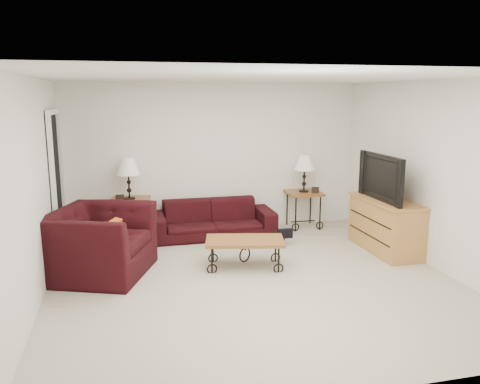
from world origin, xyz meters
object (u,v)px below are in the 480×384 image
at_px(side_table_right, 303,210).
at_px(tv_stand, 386,225).
at_px(side_table_left, 130,219).
at_px(television, 387,177).
at_px(sofa, 212,219).
at_px(backpack, 283,229).
at_px(coffee_table, 245,253).
at_px(lamp_right, 304,174).
at_px(lamp_left, 129,179).
at_px(armchair, 100,242).

distance_m(side_table_right, tv_stand, 1.69).
relative_size(side_table_left, television, 0.56).
distance_m(sofa, backpack, 1.19).
bearing_deg(coffee_table, backpack, 47.15).
height_order(sofa, lamp_right, lamp_right).
xyz_separation_m(side_table_right, backpack, (-0.65, -0.80, -0.09)).
height_order(sofa, side_table_right, side_table_right).
distance_m(sofa, tv_stand, 2.74).
xyz_separation_m(side_table_right, tv_stand, (0.72, -1.52, 0.07)).
relative_size(side_table_right, tv_stand, 0.49).
xyz_separation_m(coffee_table, backpack, (0.84, 0.91, 0.04)).
bearing_deg(side_table_right, tv_stand, -64.78).
bearing_deg(lamp_left, coffee_table, -49.32).
distance_m(sofa, side_table_right, 1.67).
bearing_deg(armchair, lamp_right, -44.46).
relative_size(lamp_right, television, 0.55).
xyz_separation_m(coffee_table, armchair, (-1.89, 0.19, 0.23)).
height_order(side_table_left, side_table_right, side_table_left).
bearing_deg(armchair, side_table_right, -44.46).
height_order(sofa, television, television).
xyz_separation_m(side_table_left, tv_stand, (3.69, -1.52, 0.06)).
height_order(side_table_left, lamp_left, lamp_left).
bearing_deg(backpack, armchair, -158.92).
distance_m(tv_stand, backpack, 1.56).
distance_m(coffee_table, armchair, 1.91).
bearing_deg(lamp_left, television, -22.58).
bearing_deg(backpack, television, -21.82).
distance_m(sofa, television, 2.84).
height_order(sofa, coffee_table, sofa).
bearing_deg(sofa, side_table_right, 6.18).
bearing_deg(tv_stand, backpack, 152.18).
bearing_deg(coffee_table, side_table_right, 48.84).
relative_size(television, backpack, 2.52).
bearing_deg(armchair, sofa, -30.77).
relative_size(lamp_right, coffee_table, 0.61).
bearing_deg(television, lamp_right, -155.39).
bearing_deg(tv_stand, coffee_table, -175.16).
distance_m(lamp_left, armchair, 1.67).
relative_size(side_table_right, lamp_right, 1.00).
bearing_deg(coffee_table, side_table_left, 130.68).
distance_m(coffee_table, tv_stand, 2.23).
height_order(coffee_table, television, television).
xyz_separation_m(lamp_left, armchair, (-0.42, -1.52, -0.56)).
xyz_separation_m(side_table_right, armchair, (-3.39, -1.52, 0.11)).
relative_size(side_table_left, lamp_right, 1.03).
xyz_separation_m(sofa, side_table_left, (-1.31, 0.18, 0.03)).
relative_size(side_table_right, backpack, 1.38).
bearing_deg(lamp_right, armchair, -155.82).
distance_m(side_table_right, backpack, 1.04).
height_order(side_table_left, tv_stand, tv_stand).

